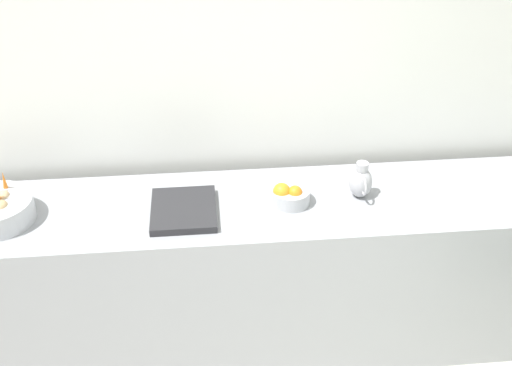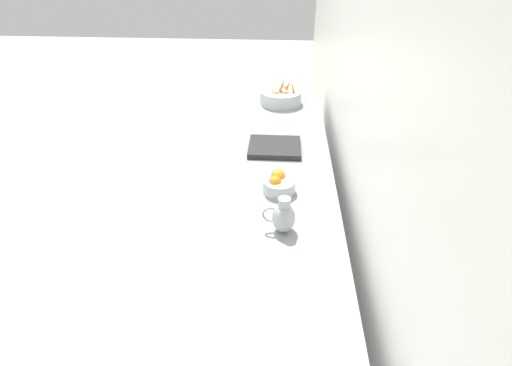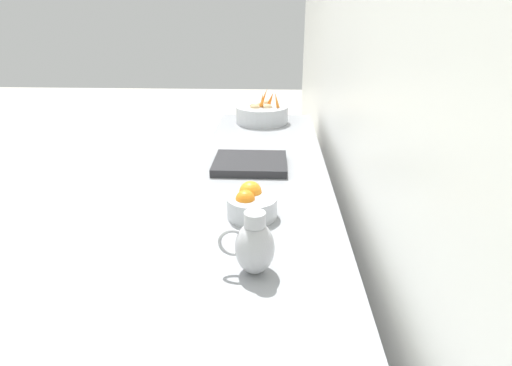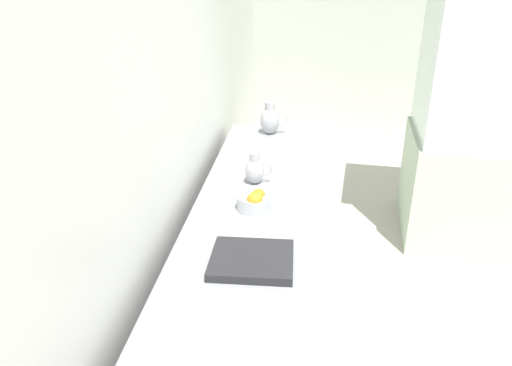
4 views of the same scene
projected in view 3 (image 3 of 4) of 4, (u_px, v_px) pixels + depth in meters
The scene contains 6 objects.
tile_wall_left at pixel (467, 54), 0.76m from camera, with size 0.10×8.12×3.00m, color silver.
prep_counter at pixel (256, 316), 1.65m from camera, with size 0.62×3.16×0.90m, color gray.
vegetable_colander at pixel (262, 114), 2.70m from camera, with size 0.34×0.34×0.22m.
orange_bowl at pixel (251, 204), 1.46m from camera, with size 0.18×0.18×0.11m.
metal_pitcher_short at pixel (254, 246), 1.13m from camera, with size 0.16×0.11×0.19m.
counter_sink_basin at pixel (250, 163), 1.94m from camera, with size 0.34×0.30×0.04m, color #232326.
Camera 3 is at (-1.60, 1.61, 1.57)m, focal length 28.93 mm.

